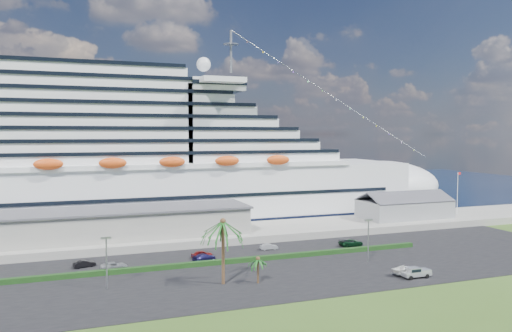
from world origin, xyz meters
name	(u,v)px	position (x,y,z in m)	size (l,w,h in m)	color
ground	(289,285)	(0.00, 0.00, 0.00)	(420.00, 420.00, 0.00)	#36531B
asphalt_lot	(265,268)	(0.00, 11.00, 0.06)	(140.00, 38.00, 0.12)	black
wharf	(221,234)	(0.00, 40.00, 0.90)	(240.00, 20.00, 1.80)	gray
water	(160,195)	(0.00, 130.00, 0.01)	(420.00, 160.00, 0.02)	black
cruise_ship	(118,164)	(-21.53, 64.00, 16.69)	(191.00, 38.00, 54.00)	silver
terminal_building	(112,223)	(-25.00, 40.00, 5.01)	(61.00, 15.00, 6.30)	gray
port_shed	(404,208)	(52.00, 40.00, 4.40)	(24.00, 12.31, 7.37)	gray
flagpole	(458,191)	(70.04, 40.00, 8.27)	(1.08, 0.16, 12.00)	silver
hedge	(216,262)	(-8.00, 16.00, 0.57)	(88.00, 1.10, 0.90)	black
lamp_post_left	(106,256)	(-28.00, 8.00, 5.34)	(1.60, 0.35, 8.27)	gray
lamp_post_right	(368,235)	(20.00, 8.00, 5.34)	(1.60, 0.35, 8.27)	gray
palm_tall	(223,229)	(-10.00, 4.00, 9.20)	(8.82, 8.82, 11.13)	#47301E
palm_short	(258,262)	(-4.50, 2.50, 3.67)	(3.53, 3.53, 4.56)	#47301E
parked_car_1	(84,264)	(-31.12, 22.57, 0.77)	(1.39, 3.98, 1.31)	black
parked_car_2	(114,266)	(-26.11, 19.22, 0.77)	(2.16, 4.68, 1.30)	#9A9DA3
parked_car_3	(204,257)	(-9.29, 19.54, 0.83)	(1.98, 4.87, 1.41)	#171343
parked_car_4	(202,254)	(-9.12, 21.97, 0.85)	(1.72, 4.27, 1.45)	maroon
parked_car_5	(269,247)	(5.93, 23.98, 0.74)	(1.32, 3.78, 1.24)	#9DA1A4
parked_car_6	(351,243)	(24.10, 21.09, 0.87)	(2.48, 5.38, 1.50)	black
parked_car_7	(350,242)	(23.98, 21.37, 0.86)	(2.07, 5.09, 1.48)	black
pickup_truck	(416,272)	(21.81, -3.89, 1.12)	(5.17, 2.07, 1.82)	black
boat_trailer	(406,269)	(21.12, -2.20, 1.24)	(5.86, 3.75, 1.69)	gray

